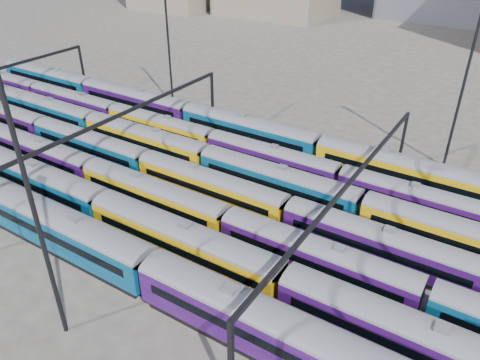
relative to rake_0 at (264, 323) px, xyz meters
The scene contains 13 objects.
ground 18.06m from the rake_0, 122.69° to the left, with size 500.00×500.00×0.00m, color #413B37.
rake_0 is the anchor object (origin of this frame).
rake_1 11.08m from the rake_0, 26.84° to the left, with size 151.14×3.16×5.32m.
rake_2 22.34m from the rake_0, 153.40° to the left, with size 137.73×2.88×4.84m.
rake_3 21.74m from the rake_0, 136.36° to the left, with size 98.83×2.90×4.87m.
rake_4 28.28m from the rake_0, 134.99° to the left, with size 122.71×2.99×5.04m.
rake_5 33.74m from the rake_0, 132.18° to the left, with size 111.60×2.72×4.57m.
rake_6 31.31m from the rake_0, 106.61° to the left, with size 129.88×3.17×5.34m.
gantry_1 33.43m from the rake_0, 153.15° to the left, with size 0.35×40.35×8.03m.
gantry_2 15.49m from the rake_0, 88.57° to the left, with size 0.35×40.35×8.03m.
mast_1 55.32m from the rake_0, 136.96° to the left, with size 1.40×0.50×25.60m.
mast_2 19.61m from the rake_0, 154.42° to the right, with size 1.40×0.50×25.60m.
mast_3 40.88m from the rake_0, 82.15° to the left, with size 1.40×0.50×25.60m.
Camera 1 is at (21.53, -36.98, 30.13)m, focal length 35.00 mm.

